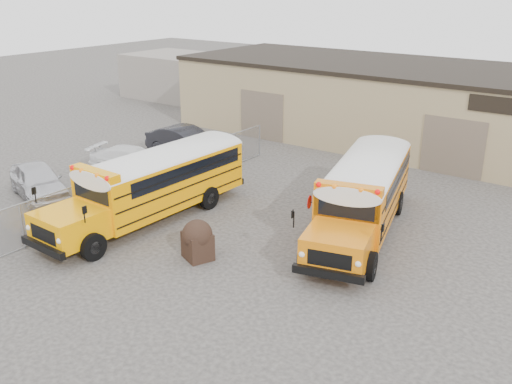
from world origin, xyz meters
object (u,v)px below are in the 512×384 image
Objects in this scene: car_dark at (186,142)px; school_bus_left at (245,148)px; car_white at (133,161)px; school_bus_right at (388,150)px; tarp_bundle at (198,239)px; car_silver at (38,181)px.

school_bus_left is at bearing -105.17° from car_dark.
school_bus_left reaches higher than car_white.
school_bus_left is 2.10× the size of car_white.
school_bus_right is 11.94m from tarp_bundle.
school_bus_left is at bearing -146.71° from school_bus_right.
car_silver is (-12.07, -11.47, -0.89)m from school_bus_right.
car_dark is (-5.29, 1.39, -0.87)m from school_bus_left.
car_dark is at bearing 13.78° from car_silver.
car_silver is at bearing -136.45° from school_bus_right.
car_silver reaches higher than car_white.
school_bus_right is (5.90, 3.87, -0.01)m from school_bus_left.
school_bus_right reaches higher than tarp_bundle.
school_bus_left is 2.01× the size of car_dark.
school_bus_left is 5.98m from car_white.
school_bus_right is 6.80× the size of tarp_bundle.
car_silver is at bearing 173.98° from car_dark.
school_bus_right is 2.21× the size of car_silver.
car_silver is (-10.06, 0.27, 0.02)m from tarp_bundle.
school_bus_right is 16.67m from car_silver.
car_white is at bearing 9.44° from car_silver.
car_white is (-5.30, -2.60, -1.00)m from school_bus_left.
tarp_bundle is (-2.00, -11.74, -0.91)m from school_bus_right.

